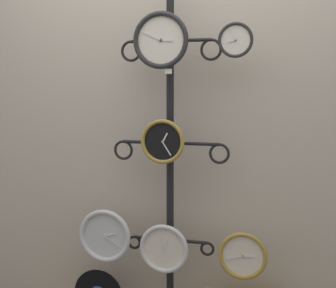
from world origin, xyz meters
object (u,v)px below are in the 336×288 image
at_px(display_stand, 170,215).
at_px(clock_top_right, 236,40).
at_px(clock_middle_center, 163,142).
at_px(clock_bottom_right, 243,256).
at_px(clock_bottom_left, 105,236).
at_px(clock_top_center, 161,40).
at_px(clock_bottom_center, 164,249).

relative_size(display_stand, clock_top_right, 10.90).
relative_size(clock_middle_center, clock_bottom_right, 0.93).
height_order(clock_middle_center, clock_bottom_left, clock_middle_center).
xyz_separation_m(display_stand, clock_top_center, (-0.02, -0.11, 1.02)).
distance_m(clock_top_right, clock_middle_center, 0.69).
bearing_deg(clock_middle_center, clock_bottom_center, 31.18).
xyz_separation_m(display_stand, clock_bottom_center, (-0.01, -0.10, -0.18)).
relative_size(display_stand, clock_bottom_center, 7.05).
xyz_separation_m(clock_top_center, clock_bottom_left, (-0.36, 0.01, -1.15)).
bearing_deg(clock_top_center, clock_bottom_left, 177.75).
bearing_deg(clock_top_center, clock_middle_center, 35.17).
xyz_separation_m(display_stand, clock_middle_center, (-0.02, -0.11, 0.46)).
distance_m(display_stand, clock_bottom_center, 0.20).
height_order(display_stand, clock_middle_center, display_stand).
xyz_separation_m(clock_top_center, clock_middle_center, (0.01, 0.01, -0.56)).
bearing_deg(clock_middle_center, clock_bottom_left, 178.76).
bearing_deg(clock_bottom_right, clock_top_right, 175.62).
relative_size(clock_bottom_left, clock_bottom_right, 1.19).
xyz_separation_m(clock_middle_center, clock_bottom_right, (0.46, 0.02, -0.64)).
xyz_separation_m(clock_middle_center, clock_bottom_center, (0.01, 0.00, -0.63)).
relative_size(clock_top_center, clock_bottom_center, 1.08).
height_order(display_stand, clock_bottom_right, display_stand).
xyz_separation_m(clock_bottom_center, clock_bottom_right, (0.46, 0.02, -0.01)).
height_order(display_stand, clock_bottom_center, display_stand).
bearing_deg(clock_bottom_left, clock_bottom_right, 0.86).
bearing_deg(clock_top_right, clock_top_center, -175.62).
height_order(clock_top_right, clock_middle_center, clock_top_right).
bearing_deg(clock_top_center, clock_bottom_center, 33.53).
bearing_deg(clock_middle_center, clock_bottom_right, 2.52).
bearing_deg(clock_middle_center, clock_top_center, -144.83).
relative_size(display_stand, clock_bottom_left, 6.29).
xyz_separation_m(display_stand, clock_top_right, (0.38, -0.08, 1.02)).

